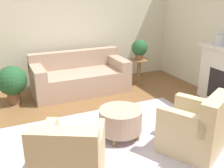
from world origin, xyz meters
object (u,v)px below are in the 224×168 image
at_px(armchair_left, 70,162).
at_px(potted_plant_floor, 12,82).
at_px(ottoman_table, 120,120).
at_px(couch, 80,77).
at_px(side_table, 139,68).
at_px(potted_plant_on_side_table, 140,49).
at_px(vase_mantel_near, 220,39).
at_px(armchair_right, 195,129).

distance_m(armchair_left, potted_plant_floor, 2.86).
xyz_separation_m(armchair_left, ottoman_table, (1.00, 0.76, -0.05)).
bearing_deg(couch, potted_plant_floor, -176.21).
distance_m(ottoman_table, side_table, 2.54).
distance_m(side_table, potted_plant_on_side_table, 0.47).
bearing_deg(ottoman_table, side_table, 53.66).
bearing_deg(side_table, armchair_left, -131.78).
bearing_deg(armchair_left, vase_mantel_near, 21.48).
bearing_deg(side_table, couch, 175.19).
xyz_separation_m(armchair_left, armchair_right, (1.78, 0.00, 0.00)).
bearing_deg(couch, potted_plant_on_side_table, -4.81).
distance_m(side_table, potted_plant_floor, 2.87).
bearing_deg(couch, ottoman_table, -91.61).
relative_size(vase_mantel_near, potted_plant_floor, 0.37).
height_order(armchair_right, potted_plant_on_side_table, potted_plant_on_side_table).
xyz_separation_m(couch, armchair_left, (-1.06, -2.93, 0.03)).
bearing_deg(potted_plant_floor, vase_mantel_near, -20.86).
bearing_deg(armchair_right, couch, 103.78).
height_order(armchair_left, potted_plant_on_side_table, potted_plant_on_side_table).
distance_m(side_table, vase_mantel_near, 1.93).
height_order(armchair_right, potted_plant_floor, armchair_right).
xyz_separation_m(side_table, vase_mantel_near, (0.97, -1.44, 0.85)).
relative_size(vase_mantel_near, potted_plant_on_side_table, 0.62).
bearing_deg(ottoman_table, vase_mantel_near, 13.80).
relative_size(armchair_left, side_table, 1.66).
distance_m(couch, vase_mantel_near, 3.02).
xyz_separation_m(side_table, potted_plant_on_side_table, (0.00, 0.00, 0.47)).
bearing_deg(vase_mantel_near, side_table, 124.07).
bearing_deg(armchair_left, potted_plant_floor, 97.29).
bearing_deg(armchair_right, armchair_left, 180.00).
bearing_deg(side_table, potted_plant_on_side_table, 0.00).
height_order(armchair_left, armchair_right, same).
bearing_deg(armchair_right, vase_mantel_near, 38.88).
xyz_separation_m(ottoman_table, potted_plant_on_side_table, (1.51, 2.05, 0.57)).
bearing_deg(potted_plant_on_side_table, armchair_right, -104.50).
bearing_deg(potted_plant_on_side_table, vase_mantel_near, -55.93).
distance_m(ottoman_table, potted_plant_on_side_table, 2.60).
xyz_separation_m(couch, armchair_right, (0.72, -2.93, 0.03)).
height_order(ottoman_table, side_table, side_table).
height_order(couch, armchair_right, armchair_right).
xyz_separation_m(couch, potted_plant_on_side_table, (1.45, -0.12, 0.55)).
bearing_deg(vase_mantel_near, potted_plant_floor, 159.14).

